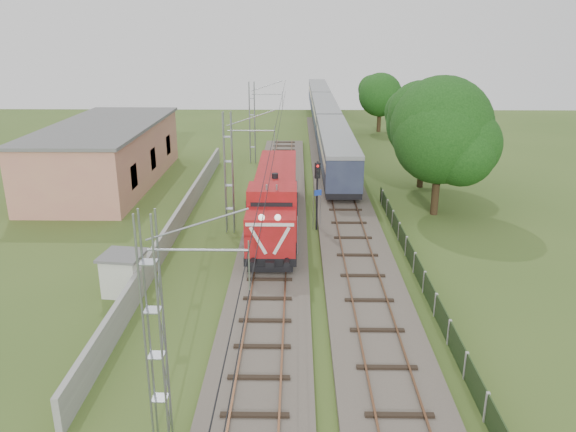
{
  "coord_description": "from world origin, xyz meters",
  "views": [
    {
      "loc": [
        1.4,
        -23.3,
        13.06
      ],
      "look_at": [
        0.9,
        8.75,
        2.2
      ],
      "focal_mm": 35.0,
      "sensor_mm": 36.0,
      "label": 1
    }
  ],
  "objects_px": {
    "coach_rake": "(325,114)",
    "signal_post": "(317,184)",
    "locomotive": "(275,199)",
    "relay_hut": "(124,273)"
  },
  "relations": [
    {
      "from": "locomotive",
      "to": "relay_hut",
      "type": "xyz_separation_m",
      "value": [
        -7.4,
        -9.69,
        -1.07
      ]
    },
    {
      "from": "locomotive",
      "to": "coach_rake",
      "type": "xyz_separation_m",
      "value": [
        5.0,
        36.85,
        0.26
      ]
    },
    {
      "from": "coach_rake",
      "to": "relay_hut",
      "type": "relative_size",
      "value": 27.57
    },
    {
      "from": "coach_rake",
      "to": "signal_post",
      "type": "xyz_separation_m",
      "value": [
        -2.22,
        -37.0,
        0.83
      ]
    },
    {
      "from": "locomotive",
      "to": "coach_rake",
      "type": "height_order",
      "value": "locomotive"
    },
    {
      "from": "coach_rake",
      "to": "relay_hut",
      "type": "xyz_separation_m",
      "value": [
        -12.4,
        -46.53,
        -1.33
      ]
    },
    {
      "from": "coach_rake",
      "to": "signal_post",
      "type": "height_order",
      "value": "signal_post"
    },
    {
      "from": "signal_post",
      "to": "locomotive",
      "type": "bearing_deg",
      "value": 176.94
    },
    {
      "from": "locomotive",
      "to": "signal_post",
      "type": "relative_size",
      "value": 3.46
    },
    {
      "from": "locomotive",
      "to": "relay_hut",
      "type": "bearing_deg",
      "value": -127.38
    }
  ]
}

